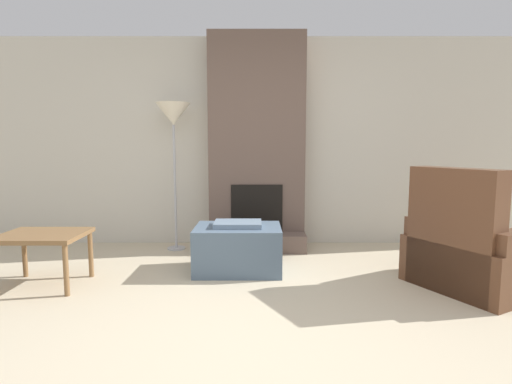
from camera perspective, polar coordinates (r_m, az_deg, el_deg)
ground_plane at (r=2.79m, az=0.10°, el=-20.05°), size 24.00×24.00×0.00m
wall_back at (r=5.13m, az=-0.01°, el=7.10°), size 7.55×0.06×2.60m
fireplace at (r=4.92m, az=-0.00°, el=6.16°), size 1.17×0.58×2.60m
ottoman at (r=4.05m, az=-2.69°, el=-7.97°), size 0.85×0.61×0.50m
armchair at (r=4.04m, az=28.47°, el=-7.71°), size 1.28×1.28×1.07m
side_table at (r=4.05m, az=-28.31°, el=-6.06°), size 0.72×0.58×0.48m
floor_lamp_left at (r=4.88m, az=-11.83°, el=10.18°), size 0.40×0.40×1.76m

